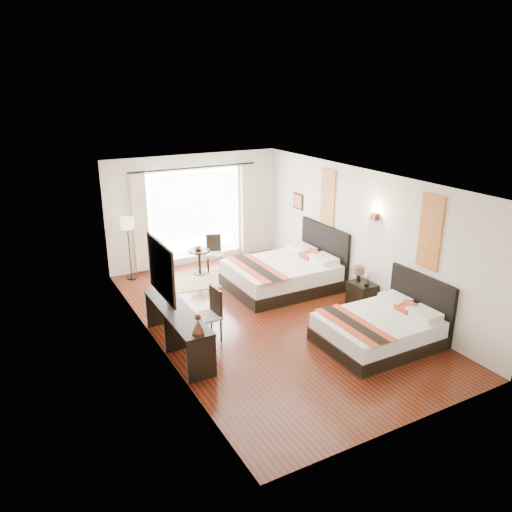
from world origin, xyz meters
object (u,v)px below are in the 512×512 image
bed_near (382,328)px  bed_far (285,273)px  side_table (200,262)px  window_chair (215,259)px  table_lamp (359,271)px  desk_chair (208,324)px  floor_lamp (127,228)px  vase (366,284)px  nightstand (362,295)px  fruit_bowl (198,249)px  television (167,288)px  console_desk (178,330)px

bed_near → bed_far: size_ratio=0.86×
bed_far → side_table: size_ratio=3.83×
window_chair → table_lamp: bearing=47.4°
desk_chair → window_chair: desk_chair is taller
bed_near → floor_lamp: bearing=120.6°
table_lamp → vase: bearing=-97.1°
nightstand → fruit_bowl: fruit_bowl is taller
vase → side_table: bearing=122.5°
vase → television: bearing=168.3°
bed_far → side_table: bed_far is taller
bed_far → side_table: bearing=128.7°
vase → fruit_bowl: 4.16m
bed_far → fruit_bowl: (-1.40, 1.72, 0.30)m
console_desk → table_lamp: bearing=0.4°
nightstand → table_lamp: bearing=89.7°
bed_far → nightstand: bearing=-61.5°
console_desk → side_table: (1.74, 3.23, -0.07)m
floor_lamp → nightstand: bearing=-45.1°
table_lamp → vase: size_ratio=2.42×
desk_chair → window_chair: size_ratio=1.13×
bed_far → desk_chair: 2.88m
television → desk_chair: 0.99m
vase → side_table: (-2.23, 3.50, -0.26)m
nightstand → window_chair: bearing=117.2°
console_desk → fruit_bowl: console_desk is taller
floor_lamp → side_table: size_ratio=2.44×
console_desk → television: size_ratio=3.09×
desk_chair → console_desk: bearing=6.6°
vase → floor_lamp: floor_lamp is taller
bed_far → window_chair: bearing=116.0°
desk_chair → side_table: (1.13, 3.12, 0.01)m
bed_far → console_desk: 3.46m
bed_near → bed_far: (-0.16, 3.03, 0.05)m
console_desk → floor_lamp: size_ratio=1.46×
side_table → fruit_bowl: bearing=162.7°
table_lamp → console_desk: bearing=-179.6°
bed_near → console_desk: size_ratio=0.92×
fruit_bowl → nightstand: bearing=-55.8°
television → side_table: bearing=-18.3°
bed_far → nightstand: (0.88, -1.63, -0.09)m
television → fruit_bowl: (1.70, 2.69, -0.32)m
table_lamp → side_table: (-2.27, 3.20, -0.42)m
vase → desk_chair: size_ratio=0.14×
bed_near → bed_far: bed_far is taller
table_lamp → console_desk: size_ratio=0.15×
nightstand → desk_chair: desk_chair is taller
bed_near → table_lamp: size_ratio=5.99×
vase → nightstand: bearing=76.6°
table_lamp → television: television is taller
television → desk_chair: bearing=-112.8°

